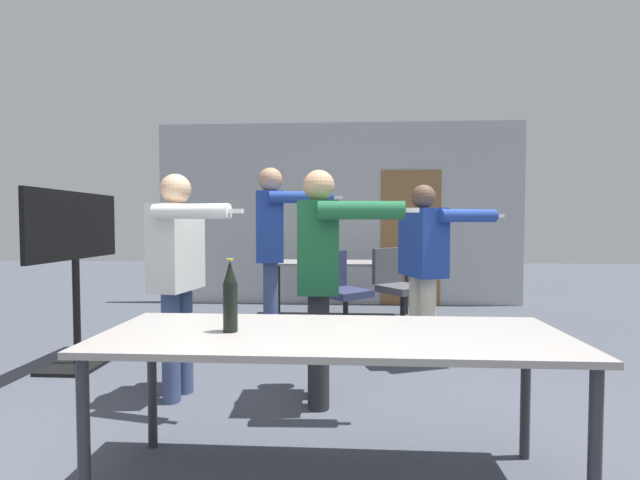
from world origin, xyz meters
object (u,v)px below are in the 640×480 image
(person_right_polo, at_px, (178,263))
(office_chair_near_pushed, at_px, (341,295))
(person_center_tall, at_px, (424,257))
(office_chair_far_left, at_px, (398,291))
(person_near_casual, at_px, (272,240))
(tv_screen, at_px, (75,257))
(beer_bottle, at_px, (230,297))
(person_left_plaid, at_px, (321,265))

(person_right_polo, distance_m, office_chair_near_pushed, 2.25)
(person_center_tall, bearing_deg, office_chair_far_left, 166.06)
(person_near_casual, bearing_deg, person_right_polo, -28.23)
(person_center_tall, height_order, person_right_polo, person_right_polo)
(tv_screen, height_order, person_center_tall, person_center_tall)
(office_chair_near_pushed, height_order, beer_bottle, beer_bottle)
(tv_screen, height_order, person_near_casual, person_near_casual)
(person_center_tall, xyz_separation_m, person_near_casual, (-1.44, 0.33, 0.14))
(person_right_polo, height_order, office_chair_near_pushed, person_right_polo)
(person_near_casual, relative_size, office_chair_far_left, 1.89)
(person_left_plaid, height_order, office_chair_near_pushed, person_left_plaid)
(office_chair_far_left, bearing_deg, person_center_tall, 57.76)
(person_right_polo, xyz_separation_m, office_chair_far_left, (1.81, 2.04, -0.51))
(person_left_plaid, distance_m, beer_bottle, 1.05)
(person_center_tall, bearing_deg, person_right_polo, -82.60)
(tv_screen, relative_size, beer_bottle, 4.42)
(beer_bottle, bearing_deg, person_center_tall, 56.91)
(person_center_tall, xyz_separation_m, beer_bottle, (-1.26, -1.93, -0.05))
(person_center_tall, height_order, person_left_plaid, person_left_plaid)
(person_left_plaid, bearing_deg, person_center_tall, 135.02)
(person_left_plaid, xyz_separation_m, beer_bottle, (-0.37, -0.98, -0.06))
(person_center_tall, xyz_separation_m, office_chair_near_pushed, (-0.75, 0.94, -0.52))
(person_near_casual, distance_m, person_right_polo, 1.34)
(person_right_polo, bearing_deg, person_center_tall, 126.09)
(tv_screen, distance_m, beer_bottle, 2.41)
(tv_screen, bearing_deg, office_chair_far_left, -64.09)
(beer_bottle, bearing_deg, person_near_casual, 94.58)
(tv_screen, distance_m, person_center_tall, 3.07)
(office_chair_far_left, height_order, beer_bottle, beer_bottle)
(person_near_casual, bearing_deg, beer_bottle, -3.26)
(person_center_tall, relative_size, office_chair_near_pushed, 1.73)
(person_center_tall, xyz_separation_m, person_left_plaid, (-0.88, -0.95, 0.01))
(person_left_plaid, height_order, person_right_polo, person_left_plaid)
(tv_screen, bearing_deg, beer_bottle, -131.85)
(office_chair_near_pushed, bearing_deg, office_chair_far_left, 154.19)
(person_near_casual, xyz_separation_m, person_left_plaid, (0.55, -1.27, -0.12))
(tv_screen, bearing_deg, person_left_plaid, -106.12)
(tv_screen, bearing_deg, person_right_polo, -117.54)
(person_left_plaid, xyz_separation_m, person_right_polo, (-1.02, 0.03, 0.00))
(office_chair_far_left, bearing_deg, beer_bottle, 32.24)
(person_right_polo, bearing_deg, office_chair_far_left, 148.56)
(person_center_tall, relative_size, person_near_casual, 0.89)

